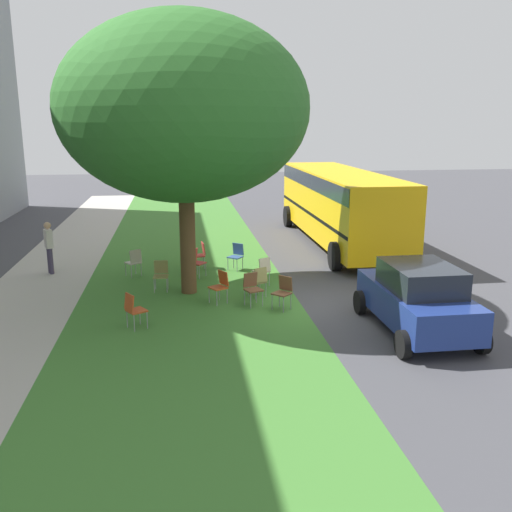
{
  "coord_description": "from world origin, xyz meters",
  "views": [
    {
      "loc": [
        -13.79,
        3.41,
        4.8
      ],
      "look_at": [
        1.7,
        1.21,
        1.01
      ],
      "focal_mm": 39.11,
      "sensor_mm": 36.0,
      "label": 1
    }
  ],
  "objects_px": {
    "chair_7": "(134,308)",
    "school_bus": "(339,200)",
    "chair_5": "(196,260)",
    "chair_8": "(283,290)",
    "pedestrian_0": "(49,246)",
    "chair_3": "(220,284)",
    "chair_10": "(263,269)",
    "chair_2": "(252,286)",
    "street_tree": "(184,109)",
    "chair_4": "(200,253)",
    "chair_0": "(259,280)",
    "chair_9": "(236,254)",
    "chair_1": "(161,273)",
    "chair_6": "(134,261)",
    "parked_car": "(417,298)"
  },
  "relations": [
    {
      "from": "chair_5",
      "to": "street_tree",
      "type": "bearing_deg",
      "value": 170.88
    },
    {
      "from": "chair_10",
      "to": "parked_car",
      "type": "height_order",
      "value": "parked_car"
    },
    {
      "from": "chair_2",
      "to": "chair_9",
      "type": "height_order",
      "value": "same"
    },
    {
      "from": "chair_3",
      "to": "chair_9",
      "type": "bearing_deg",
      "value": -13.32
    },
    {
      "from": "chair_7",
      "to": "parked_car",
      "type": "height_order",
      "value": "parked_car"
    },
    {
      "from": "chair_6",
      "to": "school_bus",
      "type": "relative_size",
      "value": 0.08
    },
    {
      "from": "chair_1",
      "to": "chair_7",
      "type": "relative_size",
      "value": 1.0
    },
    {
      "from": "school_bus",
      "to": "chair_7",
      "type": "bearing_deg",
      "value": 138.84
    },
    {
      "from": "chair_3",
      "to": "chair_5",
      "type": "bearing_deg",
      "value": 11.23
    },
    {
      "from": "pedestrian_0",
      "to": "chair_3",
      "type": "bearing_deg",
      "value": -125.91
    },
    {
      "from": "parked_car",
      "to": "chair_8",
      "type": "bearing_deg",
      "value": 53.29
    },
    {
      "from": "chair_4",
      "to": "chair_7",
      "type": "relative_size",
      "value": 1.0
    },
    {
      "from": "chair_5",
      "to": "chair_8",
      "type": "xyz_separation_m",
      "value": [
        -3.52,
        -2.14,
        0.0
      ]
    },
    {
      "from": "chair_3",
      "to": "pedestrian_0",
      "type": "bearing_deg",
      "value": 54.09
    },
    {
      "from": "chair_9",
      "to": "parked_car",
      "type": "distance_m",
      "value": 7.16
    },
    {
      "from": "chair_7",
      "to": "chair_10",
      "type": "relative_size",
      "value": 1.0
    },
    {
      "from": "chair_5",
      "to": "chair_10",
      "type": "distance_m",
      "value": 2.36
    },
    {
      "from": "chair_1",
      "to": "chair_6",
      "type": "relative_size",
      "value": 1.0
    },
    {
      "from": "chair_1",
      "to": "chair_2",
      "type": "height_order",
      "value": "same"
    },
    {
      "from": "chair_10",
      "to": "school_bus",
      "type": "distance_m",
      "value": 6.83
    },
    {
      "from": "chair_2",
      "to": "parked_car",
      "type": "xyz_separation_m",
      "value": [
        -2.49,
        -3.51,
        0.32
      ]
    },
    {
      "from": "pedestrian_0",
      "to": "school_bus",
      "type": "bearing_deg",
      "value": -73.58
    },
    {
      "from": "chair_0",
      "to": "school_bus",
      "type": "distance_m",
      "value": 7.87
    },
    {
      "from": "pedestrian_0",
      "to": "parked_car",
      "type": "bearing_deg",
      "value": -124.57
    },
    {
      "from": "chair_2",
      "to": "school_bus",
      "type": "bearing_deg",
      "value": -31.83
    },
    {
      "from": "street_tree",
      "to": "chair_8",
      "type": "bearing_deg",
      "value": -127.14
    },
    {
      "from": "chair_9",
      "to": "chair_4",
      "type": "bearing_deg",
      "value": 73.88
    },
    {
      "from": "chair_5",
      "to": "chair_6",
      "type": "bearing_deg",
      "value": 82.57
    },
    {
      "from": "chair_3",
      "to": "chair_10",
      "type": "distance_m",
      "value": 1.96
    },
    {
      "from": "chair_7",
      "to": "school_bus",
      "type": "height_order",
      "value": "school_bus"
    },
    {
      "from": "street_tree",
      "to": "chair_10",
      "type": "distance_m",
      "value": 5.1
    },
    {
      "from": "chair_1",
      "to": "chair_3",
      "type": "height_order",
      "value": "same"
    },
    {
      "from": "chair_2",
      "to": "pedestrian_0",
      "type": "relative_size",
      "value": 0.52
    },
    {
      "from": "chair_6",
      "to": "school_bus",
      "type": "distance_m",
      "value": 8.76
    },
    {
      "from": "chair_2",
      "to": "chair_6",
      "type": "height_order",
      "value": "same"
    },
    {
      "from": "chair_10",
      "to": "chair_7",
      "type": "bearing_deg",
      "value": 130.91
    },
    {
      "from": "chair_2",
      "to": "school_bus",
      "type": "xyz_separation_m",
      "value": [
        7.17,
        -4.45,
        1.24
      ]
    },
    {
      "from": "street_tree",
      "to": "chair_4",
      "type": "relative_size",
      "value": 8.66
    },
    {
      "from": "chair_4",
      "to": "school_bus",
      "type": "xyz_separation_m",
      "value": [
        3.11,
        -5.65,
        1.24
      ]
    },
    {
      "from": "chair_1",
      "to": "chair_4",
      "type": "bearing_deg",
      "value": -27.69
    },
    {
      "from": "chair_1",
      "to": "chair_5",
      "type": "bearing_deg",
      "value": -37.55
    },
    {
      "from": "chair_3",
      "to": "chair_4",
      "type": "relative_size",
      "value": 1.0
    },
    {
      "from": "chair_0",
      "to": "chair_8",
      "type": "bearing_deg",
      "value": -155.14
    },
    {
      "from": "school_bus",
      "to": "chair_1",
      "type": "bearing_deg",
      "value": 128.45
    },
    {
      "from": "chair_4",
      "to": "chair_6",
      "type": "distance_m",
      "value": 2.24
    },
    {
      "from": "chair_0",
      "to": "chair_6",
      "type": "distance_m",
      "value": 4.49
    },
    {
      "from": "chair_8",
      "to": "chair_4",
      "type": "bearing_deg",
      "value": 23.52
    },
    {
      "from": "chair_0",
      "to": "chair_1",
      "type": "bearing_deg",
      "value": 68.41
    },
    {
      "from": "chair_1",
      "to": "chair_4",
      "type": "height_order",
      "value": "same"
    },
    {
      "from": "chair_3",
      "to": "chair_0",
      "type": "bearing_deg",
      "value": -74.45
    }
  ]
}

